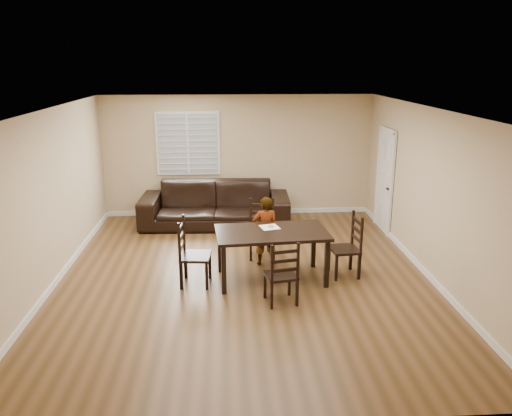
# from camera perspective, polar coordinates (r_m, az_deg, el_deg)

# --- Properties ---
(ground) EXTENTS (7.00, 7.00, 0.00)m
(ground) POSITION_cam_1_polar(r_m,az_deg,el_deg) (8.29, -1.35, -7.77)
(ground) COLOR brown
(ground) RESTS_ON ground
(room) EXTENTS (6.04, 7.04, 2.72)m
(room) POSITION_cam_1_polar(r_m,az_deg,el_deg) (7.90, -1.23, 4.82)
(room) COLOR tan
(room) RESTS_ON ground
(dining_table) EXTENTS (1.83, 1.12, 0.82)m
(dining_table) POSITION_cam_1_polar(r_m,az_deg,el_deg) (7.90, 1.79, -3.26)
(dining_table) COLOR black
(dining_table) RESTS_ON ground
(chair_near) EXTENTS (0.49, 0.46, 1.04)m
(chair_near) POSITION_cam_1_polar(r_m,az_deg,el_deg) (9.02, 0.68, -2.47)
(chair_near) COLOR black
(chair_near) RESTS_ON ground
(chair_far) EXTENTS (0.51, 0.49, 0.97)m
(chair_far) POSITION_cam_1_polar(r_m,az_deg,el_deg) (7.18, 3.14, -7.91)
(chair_far) COLOR black
(chair_far) RESTS_ON ground
(chair_left) EXTENTS (0.49, 0.52, 1.08)m
(chair_left) POSITION_cam_1_polar(r_m,az_deg,el_deg) (7.90, -7.88, -5.30)
(chair_left) COLOR black
(chair_left) RESTS_ON ground
(chair_right) EXTENTS (0.48, 0.51, 1.05)m
(chair_right) POSITION_cam_1_polar(r_m,az_deg,el_deg) (8.31, 10.89, -4.46)
(chair_right) COLOR black
(chair_right) RESTS_ON ground
(child) EXTENTS (0.47, 0.34, 1.22)m
(child) POSITION_cam_1_polar(r_m,az_deg,el_deg) (8.53, 1.06, -2.64)
(child) COLOR gray
(child) RESTS_ON ground
(napkin) EXTENTS (0.35, 0.35, 0.00)m
(napkin) POSITION_cam_1_polar(r_m,az_deg,el_deg) (8.05, 1.56, -2.20)
(napkin) COLOR beige
(napkin) RESTS_ON dining_table
(donut) EXTENTS (0.10, 0.10, 0.03)m
(donut) POSITION_cam_1_polar(r_m,az_deg,el_deg) (8.05, 1.72, -2.05)
(donut) COLOR #D7984D
(donut) RESTS_ON napkin
(sofa) EXTENTS (3.18, 1.35, 0.92)m
(sofa) POSITION_cam_1_polar(r_m,az_deg,el_deg) (10.67, -4.70, 0.41)
(sofa) COLOR black
(sofa) RESTS_ON ground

